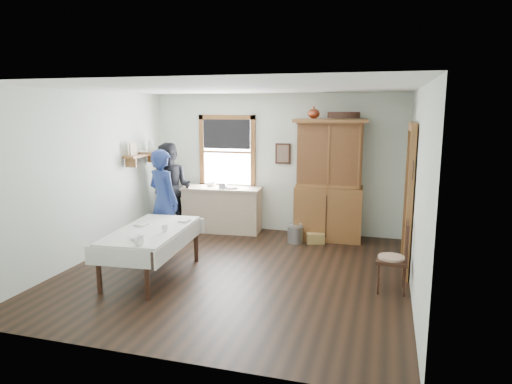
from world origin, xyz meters
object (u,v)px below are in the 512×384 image
Objects in this scene: pail at (295,235)px; wicker_basket at (315,238)px; spindle_chair at (392,257)px; work_counter at (222,209)px; figure_dark at (171,191)px; china_hutch at (329,180)px; dining_table at (152,253)px; woman_blue at (163,205)px.

wicker_basket is at bearing 14.15° from pail.
work_counter is at bearing 148.12° from spindle_chair.
work_counter is 0.95× the size of figure_dark.
china_hutch reaches higher than work_counter.
china_hutch is 3.08m from figure_dark.
dining_table is (-0.12, -2.61, -0.09)m from work_counter.
spindle_chair is 0.59× the size of woman_blue.
work_counter reaches higher than pail.
work_counter is 1.62× the size of spindle_chair.
work_counter is 2.62m from dining_table.
china_hutch reaches higher than woman_blue.
spindle_chair is 3.15× the size of pail.
work_counter is 0.95× the size of woman_blue.
figure_dark is (-0.96, -0.29, 0.37)m from work_counter.
work_counter is 1.63m from pail.
work_counter is 5.11× the size of pail.
pail is 0.37m from wicker_basket.
woman_blue reaches higher than work_counter.
figure_dark is at bearing -167.86° from work_counter.
woman_blue is at bearing 172.03° from spindle_chair.
dining_table is 1.23m from woman_blue.
woman_blue reaches higher than dining_table.
figure_dark reaches higher than spindle_chair.
china_hutch is at bearing 58.93° from wicker_basket.
china_hutch reaches higher than wicker_basket.
pail is at bearing -126.20° from woman_blue.
spindle_chair is at bearing -166.06° from woman_blue.
china_hutch is at bearing 36.37° from pail.
woman_blue reaches higher than spindle_chair.
spindle_chair reaches higher than pail.
wicker_basket is 0.19× the size of figure_dark.
work_counter is 2.20m from china_hutch.
pail is at bearing -146.48° from china_hutch.
pail is at bearing -18.50° from work_counter.
china_hutch reaches higher than pail.
woman_blue is 1.32m from figure_dark.
spindle_chair is 0.59× the size of figure_dark.
woman_blue is at bearing -152.70° from wicker_basket.
figure_dark reaches higher than wicker_basket.
work_counter is 1.64m from woman_blue.
dining_table is 5.59× the size of wicker_basket.
work_counter is at bearing 177.54° from china_hutch.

